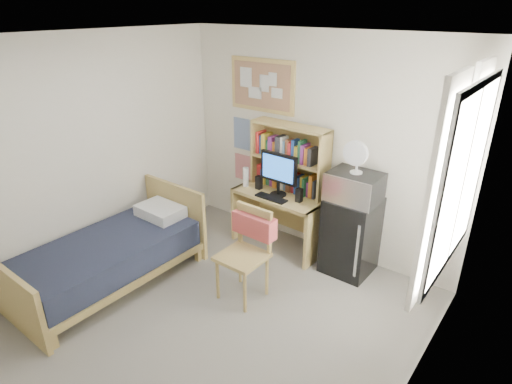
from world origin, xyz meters
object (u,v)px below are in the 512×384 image
Objects in this scene: bed at (109,262)px; mini_fridge at (350,235)px; desk_fan at (358,158)px; microwave at (355,187)px; bulletin_board at (262,85)px; desk at (280,220)px; speaker_right at (299,195)px; monitor at (279,174)px; speaker_left at (259,182)px; desk_chair at (242,256)px.

mini_fridge is at bearing 43.76° from bed.
microwave is at bearing 0.00° from desk_fan.
desk is at bearing -29.63° from bulletin_board.
microwave is 1.66× the size of desk_fan.
speaker_right is 0.69m from microwave.
monitor reaches higher than microwave.
microwave is (1.24, 0.05, 0.24)m from speaker_left.
desk_chair is 1.10× the size of mini_fridge.
mini_fridge is 1.65× the size of microwave.
speaker_left is (-0.58, 1.06, 0.31)m from desk_chair.
speaker_right is 0.86m from desk_fan.
monitor is 0.94m from microwave.
microwave reaches higher than bed.
monitor is 1.01m from desk_fan.
bulletin_board is 0.96× the size of desk_chair.
monitor is at bearing -180.00° from speaker_right.
microwave is 0.32m from desk_fan.
speaker_left is (0.21, -0.34, -1.12)m from bulletin_board.
desk_fan is (-0.00, -0.02, 0.92)m from mini_fridge.
bulletin_board reaches higher than desk.
desk_fan is (0.00, 0.00, 0.32)m from microwave.
bulletin_board is 2.88× the size of desk_fan.
desk_chair is 1.25m from speaker_left.
desk_chair is at bearing -59.05° from speaker_left.
bed is (-1.30, -0.69, -0.23)m from desk_chair.
speaker_left is at bearing -168.69° from desk.
desk_chair is 5.95× the size of speaker_right.
bulletin_board is 1.58m from desk_fan.
desk_chair is at bearing -119.91° from desk_fan.
microwave is at bearing -90.00° from mini_fridge.
desk is 6.82× the size of speaker_left.
mini_fridge is 2.68m from bed.
speaker_left is at bearing 119.41° from desk_chair.
speaker_right is at bearing 53.47° from bed.
speaker_right is (0.30, -0.07, 0.44)m from desk.
speaker_left is (-0.30, 0.01, -0.18)m from monitor.
bed is (-1.01, -1.80, -0.10)m from desk.
speaker_left is (0.71, 1.75, 0.54)m from bed.
bulletin_board is 2.71m from bed.
mini_fridge is 5.39× the size of speaker_right.
speaker_left is 1.26m from microwave.
mini_fridge reaches higher than bed.
desk is 0.94m from mini_fridge.
desk is at bearing 90.00° from monitor.
microwave is (1.95, 1.80, 0.78)m from bed.
mini_fridge is at bearing 3.55° from desk.
bulletin_board is at bearing 77.17° from bed.
desk reaches higher than bed.
desk is 0.54m from speaker_right.
desk is 2.15× the size of monitor.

